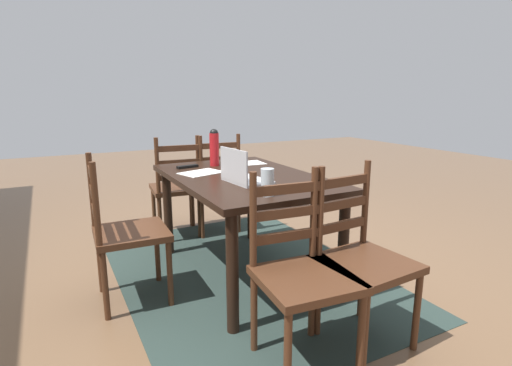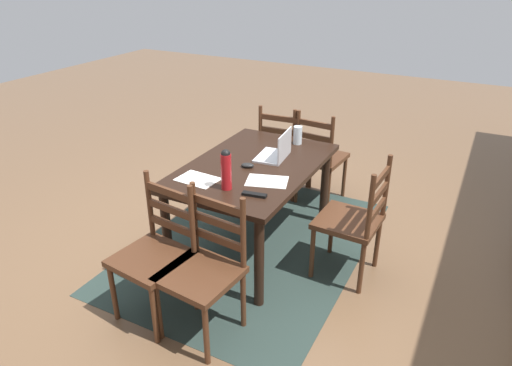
% 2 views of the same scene
% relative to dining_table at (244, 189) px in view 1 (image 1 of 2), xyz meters
% --- Properties ---
extents(ground_plane, '(14.00, 14.00, 0.00)m').
position_rel_dining_table_xyz_m(ground_plane, '(0.00, 0.00, -0.65)').
color(ground_plane, brown).
extents(area_rug, '(2.41, 1.73, 0.01)m').
position_rel_dining_table_xyz_m(area_rug, '(0.00, 0.00, -0.65)').
color(area_rug, '#283833').
rests_on(area_rug, ground).
extents(dining_table, '(1.44, 0.93, 0.75)m').
position_rel_dining_table_xyz_m(dining_table, '(0.00, 0.00, 0.00)').
color(dining_table, black).
rests_on(dining_table, ground).
extents(chair_far_head, '(0.46, 0.46, 0.95)m').
position_rel_dining_table_xyz_m(chair_far_head, '(0.00, 0.84, -0.19)').
color(chair_far_head, '#4C2B19').
rests_on(chair_far_head, ground).
extents(chair_right_near, '(0.49, 0.49, 0.95)m').
position_rel_dining_table_xyz_m(chair_right_near, '(1.01, -0.18, -0.19)').
color(chair_right_near, '#4C2B19').
rests_on(chair_right_near, ground).
extents(chair_left_far, '(0.48, 0.48, 0.95)m').
position_rel_dining_table_xyz_m(chair_left_far, '(-1.01, 0.18, -0.19)').
color(chair_left_far, '#4C2B19').
rests_on(chair_left_far, ground).
extents(chair_left_near, '(0.47, 0.47, 0.95)m').
position_rel_dining_table_xyz_m(chair_left_near, '(-1.01, -0.18, -0.19)').
color(chair_left_near, '#4C2B19').
rests_on(chair_left_near, ground).
extents(chair_right_far, '(0.48, 0.48, 0.95)m').
position_rel_dining_table_xyz_m(chair_right_far, '(1.01, 0.19, -0.19)').
color(chair_right_far, '#4C2B19').
rests_on(chair_right_far, ground).
extents(laptop, '(0.34, 0.25, 0.23)m').
position_rel_dining_table_xyz_m(laptop, '(-0.21, 0.11, 0.15)').
color(laptop, silver).
rests_on(laptop, dining_table).
extents(water_bottle, '(0.07, 0.07, 0.29)m').
position_rel_dining_table_xyz_m(water_bottle, '(0.46, 0.04, 0.25)').
color(water_bottle, red).
rests_on(water_bottle, dining_table).
extents(drinking_glass, '(0.08, 0.08, 0.16)m').
position_rel_dining_table_xyz_m(drinking_glass, '(-0.58, 0.13, 0.17)').
color(drinking_glass, silver).
rests_on(drinking_glass, dining_table).
extents(computer_mouse, '(0.09, 0.11, 0.03)m').
position_rel_dining_table_xyz_m(computer_mouse, '(0.07, -0.01, 0.11)').
color(computer_mouse, black).
rests_on(computer_mouse, dining_table).
extents(tv_remote, '(0.07, 0.17, 0.02)m').
position_rel_dining_table_xyz_m(tv_remote, '(0.47, 0.26, 0.11)').
color(tv_remote, black).
rests_on(tv_remote, dining_table).
extents(paper_stack_left, '(0.23, 0.31, 0.00)m').
position_rel_dining_table_xyz_m(paper_stack_left, '(0.43, -0.23, 0.10)').
color(paper_stack_left, white).
rests_on(paper_stack_left, dining_table).
extents(paper_stack_right, '(0.29, 0.35, 0.00)m').
position_rel_dining_table_xyz_m(paper_stack_right, '(0.22, 0.23, 0.10)').
color(paper_stack_right, white).
rests_on(paper_stack_right, dining_table).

